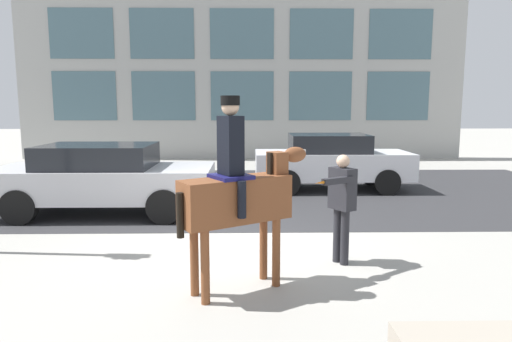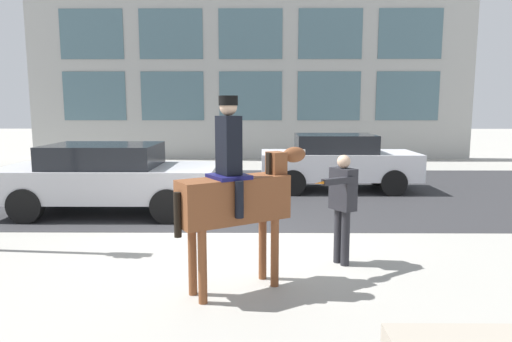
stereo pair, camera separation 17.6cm
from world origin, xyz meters
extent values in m
plane|color=#9E9B93|center=(0.00, 0.00, 0.00)|extent=(80.00, 80.00, 0.00)
cube|color=#2D2D30|center=(0.00, 4.75, 0.00)|extent=(20.04, 8.50, 0.01)
cube|color=slate|center=(-7.05, 12.83, 2.84)|extent=(2.82, 0.02, 2.17)
cube|color=slate|center=(-3.53, 12.83, 2.84)|extent=(2.82, 0.02, 2.17)
cube|color=slate|center=(0.00, 12.83, 2.84)|extent=(2.82, 0.02, 2.17)
cube|color=slate|center=(3.53, 12.83, 2.84)|extent=(2.82, 0.02, 2.17)
cube|color=slate|center=(7.05, 12.83, 2.84)|extent=(2.82, 0.02, 2.17)
cube|color=slate|center=(-7.05, 12.83, 5.55)|extent=(2.82, 0.02, 2.17)
cube|color=slate|center=(-3.53, 12.83, 5.55)|extent=(2.82, 0.02, 2.17)
cube|color=slate|center=(0.00, 12.83, 5.55)|extent=(2.82, 0.02, 2.17)
cube|color=slate|center=(3.53, 12.83, 5.55)|extent=(2.82, 0.02, 2.17)
cube|color=slate|center=(7.05, 12.83, 5.55)|extent=(2.82, 0.02, 2.17)
cube|color=brown|center=(0.09, -2.22, 1.22)|extent=(1.48, 1.14, 0.57)
cylinder|color=brown|center=(0.45, -1.81, 0.47)|extent=(0.11, 0.11, 0.93)
cylinder|color=brown|center=(0.62, -2.07, 0.47)|extent=(0.11, 0.11, 0.93)
cylinder|color=brown|center=(-0.44, -2.36, 0.47)|extent=(0.11, 0.11, 0.93)
cylinder|color=brown|center=(-0.28, -2.62, 0.47)|extent=(0.11, 0.11, 0.93)
cube|color=brown|center=(0.64, -1.88, 1.55)|extent=(0.30, 0.31, 0.49)
cube|color=black|center=(0.53, -1.94, 1.57)|extent=(0.08, 0.09, 0.45)
ellipsoid|color=brown|center=(0.89, -1.73, 1.74)|extent=(0.41, 0.35, 0.21)
cube|color=silver|center=(0.98, -1.67, 1.76)|extent=(0.14, 0.11, 0.09)
cylinder|color=black|center=(-0.57, -2.62, 1.11)|extent=(0.09, 0.09, 0.55)
cube|color=#14144C|center=(0.02, -2.26, 1.52)|extent=(0.63, 0.64, 0.05)
cube|color=black|center=(0.02, -2.26, 1.92)|extent=(0.35, 0.39, 0.73)
sphere|color=#D1A889|center=(0.02, -2.26, 2.40)|extent=(0.22, 0.22, 0.22)
cylinder|color=black|center=(0.02, -2.26, 2.47)|extent=(0.24, 0.24, 0.12)
cylinder|color=black|center=(-0.12, -2.03, 1.27)|extent=(0.11, 0.11, 0.46)
cylinder|color=black|center=(0.16, -2.49, 1.27)|extent=(0.11, 0.11, 0.46)
cylinder|color=#232328|center=(1.71, -1.26, 0.43)|extent=(0.13, 0.13, 0.85)
cylinder|color=#232328|center=(1.62, -1.13, 0.43)|extent=(0.13, 0.13, 0.85)
cube|color=#232328|center=(1.67, -1.19, 1.17)|extent=(0.40, 0.46, 0.63)
sphere|color=#D1A889|center=(1.67, -1.19, 1.58)|extent=(0.20, 0.20, 0.20)
cube|color=#232328|center=(1.53, -1.49, 1.34)|extent=(0.51, 0.37, 0.09)
cone|color=orange|center=(1.24, -1.68, 1.34)|extent=(0.18, 0.13, 0.04)
cube|color=#B7B7BC|center=(-2.95, 2.13, 0.71)|extent=(4.76, 2.00, 0.70)
cube|color=black|center=(-3.07, 2.13, 1.31)|extent=(2.38, 1.76, 0.50)
cylinder|color=black|center=(-1.47, 1.21, 0.36)|extent=(0.73, 0.24, 0.73)
cylinder|color=black|center=(-1.47, 3.05, 0.36)|extent=(0.73, 0.24, 0.73)
cylinder|color=black|center=(-4.42, 1.21, 0.36)|extent=(0.73, 0.24, 0.73)
cylinder|color=black|center=(-4.42, 3.05, 0.36)|extent=(0.73, 0.24, 0.73)
cube|color=silver|center=(2.66, 4.99, 0.73)|extent=(4.37, 1.81, 0.74)
cube|color=black|center=(2.55, 4.99, 1.35)|extent=(2.19, 1.59, 0.50)
cylinder|color=black|center=(4.01, 4.16, 0.35)|extent=(0.71, 0.22, 0.71)
cylinder|color=black|center=(4.01, 5.82, 0.35)|extent=(0.71, 0.22, 0.71)
cylinder|color=black|center=(1.30, 4.16, 0.35)|extent=(0.71, 0.22, 0.71)
cylinder|color=black|center=(1.30, 5.82, 0.35)|extent=(0.71, 0.22, 0.71)
camera|label=1|loc=(0.24, -7.94, 2.41)|focal=32.00mm
camera|label=2|loc=(0.41, -7.95, 2.41)|focal=32.00mm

